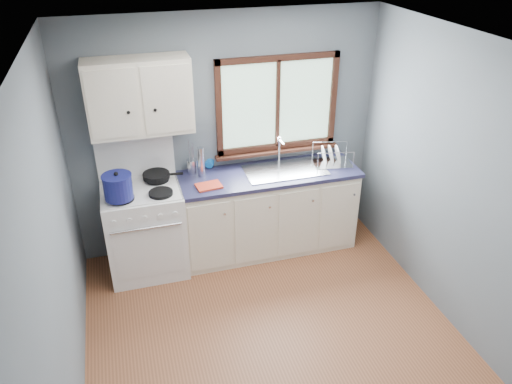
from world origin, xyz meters
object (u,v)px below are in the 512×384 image
object	(u,v)px
stockpot	(118,186)
dish_rack	(332,159)
base_cabinets	(268,214)
gas_range	(145,227)
skillet	(157,175)
sink	(285,175)
thermos	(201,162)
utensil_crock	(192,166)

from	to	relation	value
stockpot	dish_rack	distance (m)	2.23
base_cabinets	stockpot	distance (m)	1.66
gas_range	base_cabinets	size ratio (longest dim) A/B	0.74
gas_range	skillet	world-z (taller)	gas_range
sink	dish_rack	bearing A→B (deg)	1.90
base_cabinets	thermos	bearing A→B (deg)	170.07
thermos	stockpot	bearing A→B (deg)	-159.68
base_cabinets	dish_rack	xyz separation A→B (m)	(0.71, 0.02, 0.56)
sink	skillet	distance (m)	1.32
base_cabinets	thermos	world-z (taller)	thermos
utensil_crock	dish_rack	distance (m)	1.48
gas_range	skillet	bearing A→B (deg)	38.37
thermos	dish_rack	distance (m)	1.39
thermos	base_cabinets	bearing A→B (deg)	-9.93
sink	utensil_crock	world-z (taller)	utensil_crock
stockpot	skillet	bearing A→B (deg)	39.54
stockpot	utensil_crock	bearing A→B (deg)	28.43
utensil_crock	gas_range	bearing A→B (deg)	-156.83
dish_rack	skillet	bearing A→B (deg)	-172.42
skillet	stockpot	bearing A→B (deg)	-134.75
utensil_crock	dish_rack	world-z (taller)	utensil_crock
thermos	dish_rack	world-z (taller)	thermos
utensil_crock	base_cabinets	bearing A→B (deg)	-16.19
stockpot	thermos	distance (m)	0.89
sink	stockpot	world-z (taller)	stockpot
stockpot	thermos	bearing A→B (deg)	20.32
base_cabinets	thermos	size ratio (longest dim) A/B	5.92
skillet	base_cabinets	bearing A→B (deg)	-0.42
gas_range	utensil_crock	bearing A→B (deg)	23.17
gas_range	dish_rack	bearing A→B (deg)	1.02
base_cabinets	stockpot	world-z (taller)	stockpot
base_cabinets	stockpot	xyz separation A→B (m)	(-1.50, -0.19, 0.67)
sink	utensil_crock	size ratio (longest dim) A/B	2.28
gas_range	thermos	bearing A→B (deg)	12.22
gas_range	sink	bearing A→B (deg)	0.71
base_cabinets	sink	xyz separation A→B (m)	(0.18, -0.00, 0.45)
sink	stockpot	xyz separation A→B (m)	(-1.68, -0.19, 0.22)
sink	thermos	distance (m)	0.89
sink	stockpot	distance (m)	1.71
skillet	stockpot	world-z (taller)	stockpot
sink	dish_rack	xyz separation A→B (m)	(0.53, 0.02, 0.12)
thermos	sink	bearing A→B (deg)	-7.89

